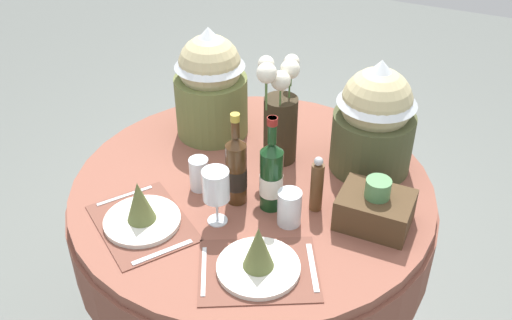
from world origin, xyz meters
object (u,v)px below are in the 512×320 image
Objects in this scene: woven_basket_side_right at (375,208)px; tumbler_near_left at (289,208)px; flower_vase at (280,115)px; wine_bottle_centre at (271,175)px; wine_glass_left at (216,186)px; place_setting_left at (141,212)px; gift_tub_back_right at (375,113)px; gift_tub_back_left at (210,79)px; pepper_mill at (317,185)px; place_setting_right at (258,258)px; dining_table at (252,218)px; tumbler_near_right at (199,174)px; wine_bottle_left at (236,169)px.

tumbler_near_left is at bearing -156.52° from woven_basket_side_right.
wine_bottle_centre is at bearing -72.95° from flower_vase.
place_setting_left is at bearing -152.45° from wine_glass_left.
tumbler_near_left is at bearing 22.67° from wine_glass_left.
gift_tub_back_left is at bearing -177.72° from gift_tub_back_right.
flower_vase is at bearing 135.49° from pepper_mill.
flower_vase is (-0.16, 0.54, 0.14)m from place_setting_right.
pepper_mill is at bearing -28.02° from gift_tub_back_left.
dining_table is at bearing 172.09° from pepper_mill.
gift_tub_back_right is (0.33, 0.27, 0.37)m from dining_table.
tumbler_near_right is at bearing -123.16° from flower_vase.
place_setting_right is 1.90× the size of woven_basket_side_right.
wine_glass_left reaches higher than tumbler_near_right.
tumbler_near_left is at bearing 25.17° from place_setting_left.
wine_glass_left is 1.67× the size of tumbler_near_right.
gift_tub_back_left is 0.61m from gift_tub_back_right.
wine_bottle_left is (0.22, 0.23, 0.08)m from place_setting_left.
gift_tub_back_left is (-0.30, 0.06, 0.04)m from flower_vase.
place_setting_left is at bearing 175.26° from place_setting_right.
woven_basket_side_right is (0.24, 0.33, 0.01)m from place_setting_right.
woven_basket_side_right reaches higher than place_setting_left.
tumbler_near_right is 0.58× the size of pepper_mill.
tumbler_near_left is at bearing -31.82° from wine_bottle_centre.
place_setting_right is 3.56× the size of tumbler_near_left.
flower_vase is at bearing 83.02° from wine_bottle_left.
woven_basket_side_right is at bearing 24.55° from place_setting_left.
flower_vase is 0.31m from gift_tub_back_left.
gift_tub_back_left is at bearing 141.15° from tumbler_near_left.
dining_table is 0.38m from flower_vase.
pepper_mill is (0.14, 0.05, -0.03)m from wine_bottle_centre.
tumbler_near_right is (-0.18, -0.27, -0.13)m from flower_vase.
dining_table is 0.31m from tumbler_near_left.
wine_glass_left is (-0.12, -0.14, 0.01)m from wine_bottle_centre.
tumbler_near_right is 0.27× the size of gift_tub_back_left.
woven_basket_side_right is at bearing 53.91° from place_setting_right.
wine_bottle_left is at bearing -96.98° from flower_vase.
pepper_mill is (0.05, 0.33, 0.05)m from place_setting_right.
wine_bottle_centre reaches higher than place_setting_left.
tumbler_near_right reaches higher than dining_table.
gift_tub_back_right is 0.35m from woven_basket_side_right.
flower_vase reaches higher than tumbler_near_left.
pepper_mill reaches higher than dining_table.
gift_tub_back_right reaches higher than tumbler_near_right.
place_setting_left is at bearing -84.76° from gift_tub_back_left.
wine_glass_left is at bearing -60.64° from gift_tub_back_left.
gift_tub_back_right reaches higher than place_setting_right.
gift_tub_back_left reaches higher than flower_vase.
woven_basket_side_right is at bearing -20.93° from gift_tub_back_left.
place_setting_left is 1.93× the size of woven_basket_side_right.
flower_vase is at bearing 106.62° from place_setting_right.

